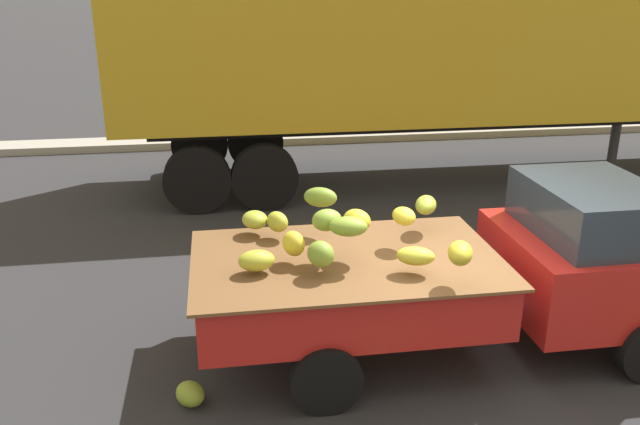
# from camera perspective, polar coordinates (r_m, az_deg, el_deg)

# --- Properties ---
(ground) EXTENTS (220.00, 220.00, 0.00)m
(ground) POSITION_cam_1_polar(r_m,az_deg,el_deg) (6.87, 12.12, -12.40)
(ground) COLOR #28282B
(curb_strip) EXTENTS (80.00, 0.80, 0.16)m
(curb_strip) POSITION_cam_1_polar(r_m,az_deg,el_deg) (15.33, -0.20, 6.57)
(curb_strip) COLOR gray
(curb_strip) RESTS_ON ground
(pickup_truck) EXTENTS (5.20, 1.87, 1.70)m
(pickup_truck) POSITION_cam_1_polar(r_m,az_deg,el_deg) (7.03, 19.01, -4.11)
(pickup_truck) COLOR #B21E19
(pickup_truck) RESTS_ON ground
(semi_trailer) EXTENTS (12.00, 2.70, 3.95)m
(semi_trailer) POSITION_cam_1_polar(r_m,az_deg,el_deg) (12.22, 11.73, 14.46)
(semi_trailer) COLOR gold
(semi_trailer) RESTS_ON ground
(fallen_banana_bunch_near_tailgate) EXTENTS (0.36, 0.38, 0.22)m
(fallen_banana_bunch_near_tailgate) POSITION_cam_1_polar(r_m,az_deg,el_deg) (6.17, -11.22, -15.21)
(fallen_banana_bunch_near_tailgate) COLOR olive
(fallen_banana_bunch_near_tailgate) RESTS_ON ground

